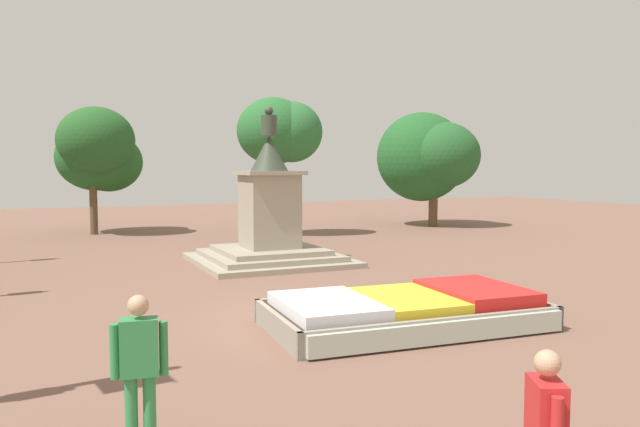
% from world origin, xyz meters
% --- Properties ---
extents(ground_plane, '(74.28, 74.28, 0.00)m').
position_xyz_m(ground_plane, '(0.00, 0.00, 0.00)').
color(ground_plane, brown).
extents(flower_planter, '(5.17, 3.00, 0.65)m').
position_xyz_m(flower_planter, '(1.17, -1.38, 0.29)').
color(flower_planter, '#38281C').
rests_on(flower_planter, ground_plane).
extents(statue_monument, '(4.43, 4.43, 4.75)m').
position_xyz_m(statue_monument, '(1.46, 6.91, 1.16)').
color(statue_monument, '#9F9580').
rests_on(statue_monument, ground_plane).
extents(pedestrian_with_handbag, '(0.56, 0.28, 1.65)m').
position_xyz_m(pedestrian_with_handbag, '(-4.05, -4.59, 0.95)').
color(pedestrian_with_handbag, '#338C4C').
rests_on(pedestrian_with_handbag, ground_plane).
extents(park_tree_far_left, '(4.59, 4.93, 5.61)m').
position_xyz_m(park_tree_far_left, '(12.61, 14.89, 3.43)').
color(park_tree_far_left, brown).
rests_on(park_tree_far_left, ground_plane).
extents(park_tree_behind_statue, '(3.75, 4.33, 5.46)m').
position_xyz_m(park_tree_behind_statue, '(-2.47, 17.90, 3.51)').
color(park_tree_behind_statue, brown).
rests_on(park_tree_behind_statue, ground_plane).
extents(park_tree_far_right, '(3.58, 2.97, 5.83)m').
position_xyz_m(park_tree_far_right, '(4.37, 13.70, 4.35)').
color(park_tree_far_right, '#4C3823').
rests_on(park_tree_far_right, ground_plane).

